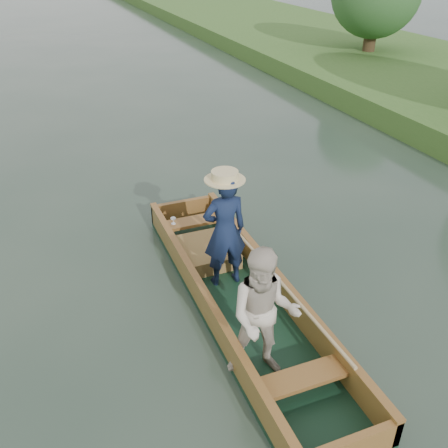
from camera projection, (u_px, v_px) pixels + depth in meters
name	position (u px, v px, depth m)	size (l,w,h in m)	color
ground	(241.00, 307.00, 6.59)	(120.00, 120.00, 0.00)	#283D30
trees_far	(234.00, 10.00, 12.96)	(22.78, 13.86, 4.64)	#47331E
punt	(240.00, 283.00, 6.14)	(1.28, 5.00, 1.73)	#13311E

